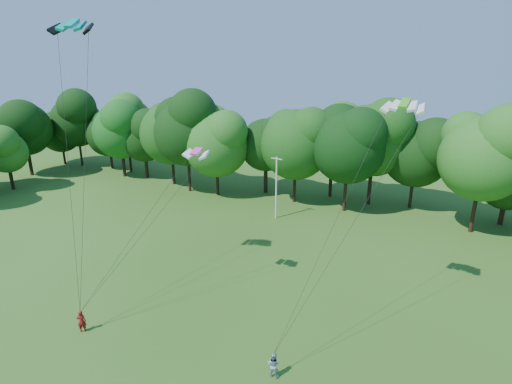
% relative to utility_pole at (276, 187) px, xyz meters
% --- Properties ---
extents(utility_pole, '(1.42, 0.38, 7.17)m').
position_rel_utility_pole_xyz_m(utility_pole, '(0.00, 0.00, 0.00)').
color(utility_pole, silver).
rests_on(utility_pole, ground).
extents(kite_flyer_left, '(0.69, 0.63, 1.58)m').
position_rel_utility_pole_xyz_m(kite_flyer_left, '(-4.84, -24.03, -2.92)').
color(kite_flyer_left, maroon).
rests_on(kite_flyer_left, ground).
extents(kite_flyer_right, '(0.81, 0.65, 1.56)m').
position_rel_utility_pole_xyz_m(kite_flyer_right, '(8.28, -22.73, -2.93)').
color(kite_flyer_right, '#8BA3C1').
rests_on(kite_flyer_right, ground).
extents(kite_teal, '(2.95, 1.87, 0.70)m').
position_rel_utility_pole_xyz_m(kite_teal, '(-7.34, -19.07, 15.81)').
color(kite_teal, '#059D91').
rests_on(kite_teal, ground).
extents(kite_green, '(2.64, 1.51, 0.59)m').
position_rel_utility_pole_xyz_m(kite_green, '(13.23, -13.79, 11.04)').
color(kite_green, green).
rests_on(kite_green, ground).
extents(kite_pink, '(1.85, 0.93, 0.42)m').
position_rel_utility_pole_xyz_m(kite_pink, '(0.10, -16.66, 7.50)').
color(kite_pink, '#EA41AD').
rests_on(kite_pink, ground).
extents(tree_back_west, '(8.85, 8.85, 12.88)m').
position_rel_utility_pole_xyz_m(tree_back_west, '(-27.78, 7.06, 4.32)').
color(tree_back_west, black).
rests_on(tree_back_west, ground).
extents(tree_back_center, '(9.21, 9.21, 13.39)m').
position_rel_utility_pole_xyz_m(tree_back_center, '(6.73, 5.47, 4.65)').
color(tree_back_center, black).
rests_on(tree_back_center, ground).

